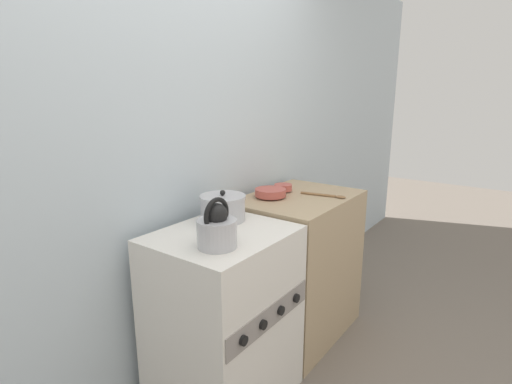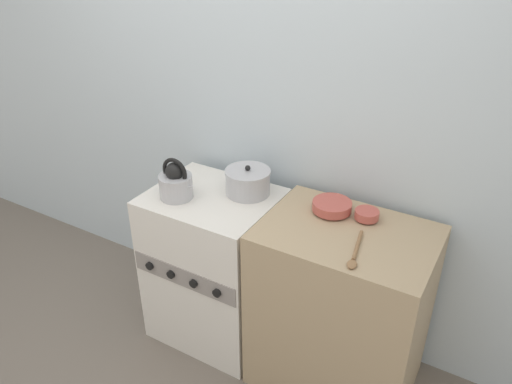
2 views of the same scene
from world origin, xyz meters
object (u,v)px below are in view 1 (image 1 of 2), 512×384
(kettle, at_px, (217,228))
(enamel_bowl, at_px, (270,193))
(cooking_pot, at_px, (223,208))
(small_ceramic_bowl, at_px, (283,187))
(stove, at_px, (224,318))

(kettle, xyz_separation_m, enamel_bowl, (0.75, 0.23, -0.03))
(kettle, height_order, cooking_pot, kettle)
(cooking_pot, height_order, small_ceramic_bowl, cooking_pot)
(cooking_pot, relative_size, small_ceramic_bowl, 2.08)
(kettle, xyz_separation_m, small_ceramic_bowl, (0.92, 0.25, -0.04))
(kettle, height_order, enamel_bowl, kettle)
(kettle, distance_m, small_ceramic_bowl, 0.95)
(cooking_pot, xyz_separation_m, small_ceramic_bowl, (0.63, 0.03, -0.02))
(kettle, relative_size, enamel_bowl, 1.16)
(stove, relative_size, kettle, 4.13)
(cooking_pot, height_order, enamel_bowl, cooking_pot)
(stove, bearing_deg, cooking_pot, 39.56)
(stove, bearing_deg, small_ceramic_bowl, 11.14)
(stove, distance_m, kettle, 0.56)
(stove, relative_size, small_ceramic_bowl, 7.96)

